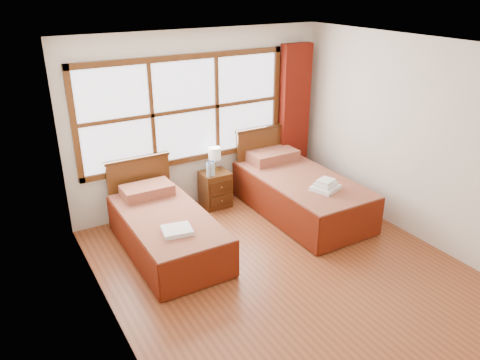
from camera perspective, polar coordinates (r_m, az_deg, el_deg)
floor at (r=5.72m, az=5.62°, el=-11.04°), size 4.50×4.50×0.00m
ceiling at (r=4.77m, az=6.88°, el=15.69°), size 4.50×4.50×0.00m
wall_back at (r=6.94m, az=-4.85°, el=7.21°), size 4.00×0.00×4.00m
wall_left at (r=4.33m, az=-15.86°, el=-4.02°), size 0.00×4.50×4.50m
wall_right at (r=6.43m, az=20.81°, el=4.43°), size 0.00×4.50×4.50m
window at (r=6.75m, az=-6.69°, el=8.44°), size 3.16×0.06×1.56m
curtain at (r=7.66m, az=6.60°, el=7.68°), size 0.50×0.16×2.30m
bed_left at (r=6.05m, az=-9.04°, el=-5.90°), size 0.99×2.01×0.96m
bed_right at (r=6.96m, az=7.17°, el=-1.40°), size 1.11×2.15×1.08m
nightstand at (r=7.12m, az=-3.02°, el=-1.12°), size 0.41×0.41×0.55m
towels_left at (r=5.50m, az=-7.69°, el=-6.10°), size 0.38×0.35×0.05m
towels_right at (r=6.45m, az=10.38°, el=-0.69°), size 0.44×0.41×0.15m
lamp at (r=7.01m, az=-3.12°, el=3.16°), size 0.18×0.18×0.36m
bottle_near at (r=6.83m, az=-3.88°, el=1.23°), size 0.06×0.06×0.23m
bottle_far at (r=6.85m, az=-3.32°, el=1.38°), size 0.06×0.06×0.24m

